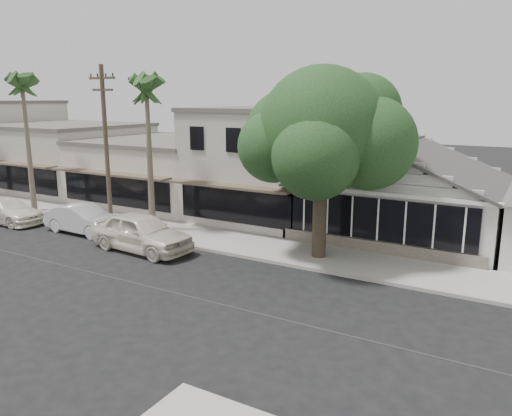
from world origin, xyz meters
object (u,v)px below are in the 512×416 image
Objects in this scene: car_1 at (84,219)px; car_3 at (8,211)px; car_0 at (141,232)px; utility_pole at (106,146)px; shade_tree at (323,134)px.

car_1 is 0.95× the size of car_3.
car_3 is (-10.78, 0.19, -0.21)m from car_0.
car_3 is at bearing 92.96° from car_0.
utility_pole is at bearing 69.60° from car_0.
shade_tree is (11.78, 1.63, 0.96)m from utility_pole.
car_1 is at bearing -168.83° from shade_tree.
shade_tree is at bearing -80.79° from car_3.
shade_tree reaches higher than car_1.
car_3 is at bearing 97.25° from car_1.
car_3 is at bearing -167.20° from utility_pole.
utility_pole reaches higher than car_1.
utility_pole is at bearing -77.70° from car_3.
utility_pole is 1.88× the size of car_1.
car_1 is 5.82m from car_3.
car_0 is 5.07m from car_1.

